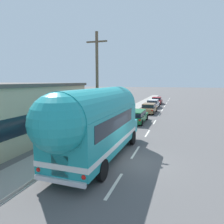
{
  "coord_description": "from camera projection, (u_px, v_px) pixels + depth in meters",
  "views": [
    {
      "loc": [
        2.53,
        -10.96,
        4.5
      ],
      "look_at": [
        -2.01,
        2.85,
        2.33
      ],
      "focal_mm": 33.11,
      "sensor_mm": 36.0,
      "label": 1
    }
  ],
  "objects": [
    {
      "name": "car_lead",
      "position": [
        136.0,
        115.0,
        22.58
      ],
      "size": [
        2.04,
        4.74,
        1.37
      ],
      "color": "#196633",
      "rests_on": "ground"
    },
    {
      "name": "painted_bus",
      "position": [
        96.0,
        121.0,
        11.34
      ],
      "size": [
        2.74,
        10.33,
        4.12
      ],
      "color": "teal",
      "rests_on": "ground"
    },
    {
      "name": "car_fourth",
      "position": [
        157.0,
        100.0,
        41.13
      ],
      "size": [
        1.96,
        4.49,
        1.37
      ],
      "color": "#A5191E",
      "rests_on": "ground"
    },
    {
      "name": "car_second",
      "position": [
        149.0,
        108.0,
        29.4
      ],
      "size": [
        1.97,
        4.73,
        1.37
      ],
      "color": "olive",
      "rests_on": "ground"
    },
    {
      "name": "ground_plane",
      "position": [
        130.0,
        161.0,
        11.74
      ],
      "size": [
        300.0,
        300.0,
        0.0
      ],
      "primitive_type": "plane",
      "color": "#565454"
    },
    {
      "name": "car_third",
      "position": [
        153.0,
        103.0,
        35.47
      ],
      "size": [
        2.01,
        4.77,
        1.37
      ],
      "color": "white",
      "rests_on": "ground"
    },
    {
      "name": "utility_pole",
      "position": [
        97.0,
        82.0,
        17.34
      ],
      "size": [
        1.8,
        0.24,
        8.5
      ],
      "color": "brown",
      "rests_on": "ground"
    },
    {
      "name": "lane_markings",
      "position": [
        134.0,
        119.0,
        24.59
      ],
      "size": [
        3.7,
        80.0,
        0.01
      ],
      "color": "silver",
      "rests_on": "ground"
    },
    {
      "name": "sidewalk_slab",
      "position": [
        110.0,
        122.0,
        22.55
      ],
      "size": [
        2.11,
        90.0,
        0.15
      ],
      "primitive_type": "cube",
      "color": "gray",
      "rests_on": "ground"
    }
  ]
}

